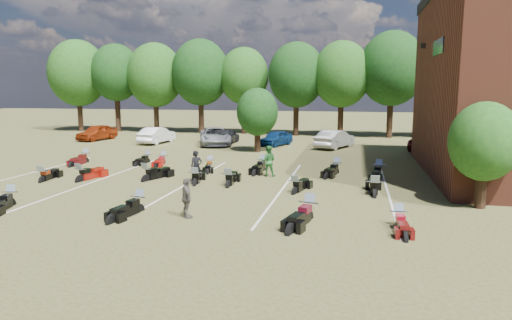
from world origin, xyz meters
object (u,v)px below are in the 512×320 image
(person_black, at_px, (196,167))
(motorcycle_14, at_px, (86,163))
(car_4, at_px, (276,138))
(person_green, at_px, (268,161))
(person_grey, at_px, (187,198))
(motorcycle_3, at_px, (139,212))
(motorcycle_7, at_px, (81,182))
(car_0, at_px, (97,132))

(person_black, bearing_deg, motorcycle_14, 121.76)
(car_4, xyz_separation_m, person_green, (1.96, -13.78, 0.21))
(person_green, bearing_deg, person_grey, 75.58)
(person_green, xyz_separation_m, person_grey, (-1.44, -8.85, -0.09))
(person_grey, bearing_deg, motorcycle_3, 43.68)
(person_black, relative_size, motorcycle_3, 0.75)
(motorcycle_7, bearing_deg, person_black, -161.77)
(person_black, height_order, motorcycle_3, person_black)
(car_0, relative_size, motorcycle_3, 1.92)
(person_black, height_order, person_green, person_green)
(car_0, relative_size, person_grey, 2.81)
(car_4, height_order, person_grey, person_grey)
(car_4, bearing_deg, motorcycle_14, -111.98)
(motorcycle_7, bearing_deg, motorcycle_14, -50.23)
(car_0, height_order, motorcycle_7, car_0)
(car_0, distance_m, motorcycle_14, 13.90)
(motorcycle_7, xyz_separation_m, motorcycle_14, (-3.31, 5.64, 0.00))
(car_0, bearing_deg, person_grey, -41.63)
(car_4, xyz_separation_m, person_black, (-1.33, -16.40, 0.20))
(motorcycle_3, bearing_deg, car_0, 133.52)
(car_0, xyz_separation_m, car_4, (17.36, -0.50, -0.09))
(person_green, relative_size, motorcycle_3, 0.76)
(car_4, relative_size, motorcycle_14, 1.62)
(car_4, relative_size, person_black, 2.25)
(person_black, distance_m, motorcycle_14, 10.57)
(person_black, height_order, motorcycle_7, person_black)
(person_black, relative_size, person_green, 0.98)
(person_green, bearing_deg, motorcycle_7, 15.60)
(person_black, distance_m, person_grey, 6.51)
(person_grey, relative_size, motorcycle_14, 0.66)
(person_green, height_order, motorcycle_7, person_green)
(person_black, distance_m, person_green, 4.21)
(car_4, distance_m, person_grey, 22.64)
(motorcycle_3, relative_size, motorcycle_7, 0.92)
(motorcycle_14, bearing_deg, person_grey, -47.71)
(person_grey, xyz_separation_m, motorcycle_7, (-7.98, 5.28, -0.78))
(motorcycle_7, bearing_deg, person_green, -149.89)
(person_green, xyz_separation_m, motorcycle_3, (-3.64, -8.46, -0.86))
(car_0, xyz_separation_m, motorcycle_3, (15.69, -22.74, -0.74))
(motorcycle_7, bearing_deg, car_4, -103.93)
(car_4, distance_m, motorcycle_14, 15.93)
(person_black, relative_size, person_grey, 1.09)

